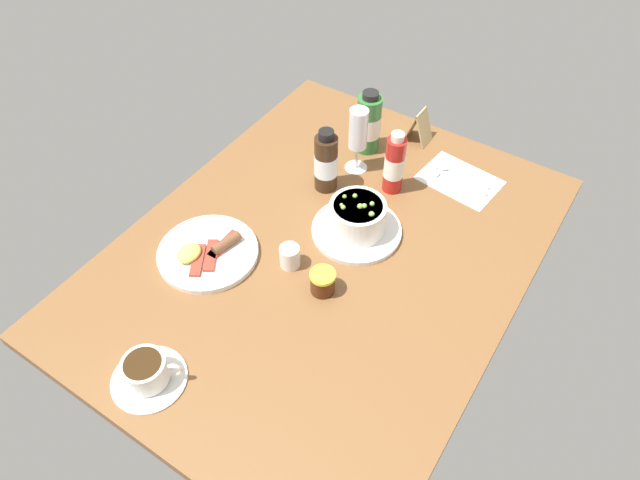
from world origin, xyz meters
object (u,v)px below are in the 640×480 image
wine_glass (358,132)px  sauce_bottle_red (394,164)px  jam_jar (323,282)px  porridge_bowl (357,220)px  coffee_cup (147,373)px  cutlery_setting (458,179)px  sauce_bottle_green (368,123)px  breakfast_plate (207,252)px  creamer_jug (290,256)px  menu_card (419,126)px  sauce_bottle_brown (326,162)px

wine_glass → sauce_bottle_red: size_ratio=1.05×
wine_glass → jam_jar: size_ratio=3.21×
porridge_bowl → coffee_cup: size_ratio=1.45×
cutlery_setting → sauce_bottle_green: bearing=94.0°
cutlery_setting → breakfast_plate: breakfast_plate is taller
coffee_cup → breakfast_plate: (29.56, 11.14, -1.78)cm
creamer_jug → menu_card: (54.62, -3.46, 1.82)cm
coffee_cup → jam_jar: (35.55, -15.59, 0.01)cm
cutlery_setting → jam_jar: 49.03cm
porridge_bowl → sauce_bottle_green: sauce_bottle_green is taller
sauce_bottle_red → breakfast_plate: sauce_bottle_red is taller
creamer_jug → sauce_bottle_red: (33.89, -6.90, 4.98)cm
menu_card → creamer_jug: bearing=176.4°
sauce_bottle_green → menu_card: (10.43, -9.68, -3.41)cm
porridge_bowl → breakfast_plate: porridge_bowl is taller
sauce_bottle_brown → breakfast_plate: 35.58cm
sauce_bottle_brown → menu_card: bearing=-20.1°
creamer_jug → wine_glass: (35.72, 4.49, 8.60)cm
porridge_bowl → sauce_bottle_red: size_ratio=1.23×
jam_jar → sauce_bottle_brown: size_ratio=0.32×
cutlery_setting → sauce_bottle_brown: bearing=127.4°
wine_glass → menu_card: (18.90, -7.95, -6.77)cm
sauce_bottle_red → coffee_cup: bearing=169.9°
sauce_bottle_brown → breakfast_plate: size_ratio=0.76×
breakfast_plate → menu_card: (62.63, -20.37, 3.62)cm
coffee_cup → menu_card: menu_card is taller
porridge_bowl → wine_glass: 23.80cm
porridge_bowl → coffee_cup: bearing=166.4°
creamer_jug → wine_glass: 37.01cm
porridge_bowl → cutlery_setting: (29.67, -12.28, -3.87)cm
sauce_bottle_green → jam_jar: bearing=-160.9°
cutlery_setting → wine_glass: (-10.26, 23.99, 11.11)cm
coffee_cup → breakfast_plate: size_ratio=0.64×
creamer_jug → menu_card: menu_card is taller
creamer_jug → wine_glass: bearing=7.2°
cutlery_setting → menu_card: size_ratio=2.21×
sauce_bottle_green → sauce_bottle_brown: bearing=177.0°
cutlery_setting → wine_glass: bearing=113.2°
sauce_bottle_red → porridge_bowl: bearing=-178.9°
porridge_bowl → sauce_bottle_red: sauce_bottle_red is taller
coffee_cup → sauce_bottle_red: size_ratio=0.85×
porridge_bowl → creamer_jug: porridge_bowl is taller
creamer_jug → menu_card: size_ratio=0.63×
sauce_bottle_brown → breakfast_plate: sauce_bottle_brown is taller
sauce_bottle_brown → jam_jar: bearing=-148.3°
breakfast_plate → wine_glass: bearing=-15.9°
cutlery_setting → sauce_bottle_green: size_ratio=1.19×
porridge_bowl → wine_glass: wine_glass is taller
wine_glass → jam_jar: (-37.74, -14.31, -8.61)cm
sauce_bottle_red → sauce_bottle_brown: 16.38cm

